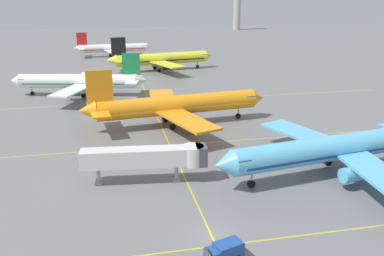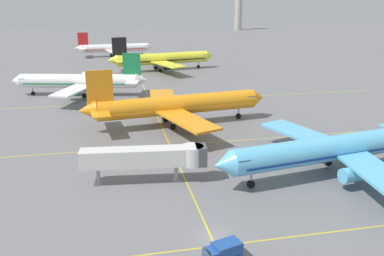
# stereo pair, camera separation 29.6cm
# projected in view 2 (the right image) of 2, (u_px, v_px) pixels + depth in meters

# --- Properties ---
(ground_plane) EXTENTS (600.00, 600.00, 0.00)m
(ground_plane) POSITION_uv_depth(u_px,v_px,m) (211.00, 237.00, 49.64)
(ground_plane) COLOR slate
(airliner_front_gate) EXTENTS (40.23, 34.35, 12.52)m
(airliner_front_gate) POSITION_uv_depth(u_px,v_px,m) (334.00, 149.00, 65.39)
(airliner_front_gate) COLOR #5BB7E5
(airliner_front_gate) RESTS_ON ground
(airliner_second_row) EXTENTS (41.42, 35.47, 12.87)m
(airliner_second_row) POSITION_uv_depth(u_px,v_px,m) (176.00, 105.00, 89.57)
(airliner_second_row) COLOR orange
(airliner_second_row) RESTS_ON ground
(airliner_third_row) EXTENTS (37.59, 31.95, 11.78)m
(airliner_third_row) POSITION_uv_depth(u_px,v_px,m) (80.00, 81.00, 115.10)
(airliner_third_row) COLOR white
(airliner_third_row) RESTS_ON ground
(airliner_far_left_stand) EXTENTS (39.92, 34.05, 12.43)m
(airliner_far_left_stand) POSITION_uv_depth(u_px,v_px,m) (162.00, 59.00, 151.40)
(airliner_far_left_stand) COLOR yellow
(airliner_far_left_stand) RESTS_ON ground
(airliner_far_right_stand) EXTENTS (34.18, 29.48, 10.63)m
(airliner_far_right_stand) POSITION_uv_depth(u_px,v_px,m) (114.00, 48.00, 184.23)
(airliner_far_right_stand) COLOR white
(airliner_far_right_stand) RESTS_ON ground
(taxiway_markings) EXTENTS (130.84, 110.40, 0.01)m
(taxiway_markings) POSITION_uv_depth(u_px,v_px,m) (170.00, 145.00, 78.89)
(taxiway_markings) COLOR yellow
(taxiway_markings) RESTS_ON ground
(service_truck_red_van) EXTENTS (4.46, 3.07, 2.10)m
(service_truck_red_van) POSITION_uv_depth(u_px,v_px,m) (223.00, 252.00, 44.81)
(service_truck_red_van) COLOR #1E4793
(service_truck_red_van) RESTS_ON ground
(jet_bridge) EXTENTS (19.00, 4.81, 5.58)m
(jet_bridge) POSITION_uv_depth(u_px,v_px,m) (153.00, 157.00, 62.69)
(jet_bridge) COLOR silver
(jet_bridge) RESTS_ON ground
(control_tower) EXTENTS (8.82, 8.82, 33.66)m
(control_tower) POSITION_uv_depth(u_px,v_px,m) (239.00, 2.00, 303.72)
(control_tower) COLOR #ADA89E
(control_tower) RESTS_ON ground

